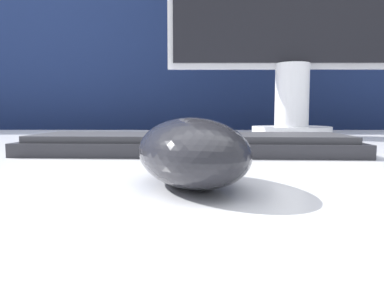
{
  "coord_description": "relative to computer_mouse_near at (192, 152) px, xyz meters",
  "views": [
    {
      "loc": [
        0.05,
        -0.51,
        0.78
      ],
      "look_at": [
        0.05,
        -0.21,
        0.75
      ],
      "focal_mm": 35.0,
      "sensor_mm": 36.0,
      "label": 1
    }
  ],
  "objects": [
    {
      "name": "keyboard",
      "position": [
        -0.0,
        0.21,
        -0.01
      ],
      "size": [
        0.41,
        0.14,
        0.02
      ],
      "rotation": [
        0.0,
        0.0,
        -0.05
      ],
      "color": "#28282D",
      "rests_on": "desk"
    },
    {
      "name": "partition_panel",
      "position": [
        -0.05,
        0.95,
        -0.04
      ],
      "size": [
        5.0,
        0.03,
        1.42
      ],
      "color": "navy",
      "rests_on": "ground_plane"
    },
    {
      "name": "computer_mouse_near",
      "position": [
        0.0,
        0.0,
        0.0
      ],
      "size": [
        0.1,
        0.14,
        0.05
      ],
      "rotation": [
        0.0,
        0.0,
        0.28
      ],
      "color": "#232328",
      "rests_on": "desk"
    }
  ]
}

